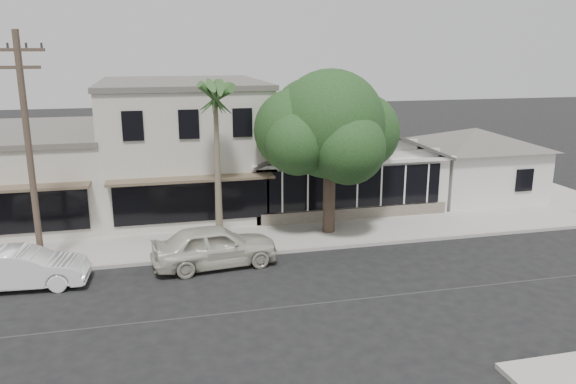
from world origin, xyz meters
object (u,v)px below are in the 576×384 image
object	(u,v)px
car_0	(215,246)
car_1	(24,268)
utility_pole	(29,149)
shade_tree	(328,127)

from	to	relation	value
car_0	car_1	xyz separation A→B (m)	(-6.88, -0.44, -0.11)
utility_pole	car_0	world-z (taller)	utility_pole
shade_tree	utility_pole	bearing A→B (deg)	-170.96
utility_pole	car_1	world-z (taller)	utility_pole
car_1	shade_tree	world-z (taller)	shade_tree
car_0	car_1	world-z (taller)	car_0
car_1	shade_tree	xyz separation A→B (m)	(12.35, 3.32, 4.23)
utility_pole	shade_tree	size ratio (longest dim) A/B	1.20
utility_pole	car_0	size ratio (longest dim) A/B	1.84
car_0	shade_tree	distance (m)	7.43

